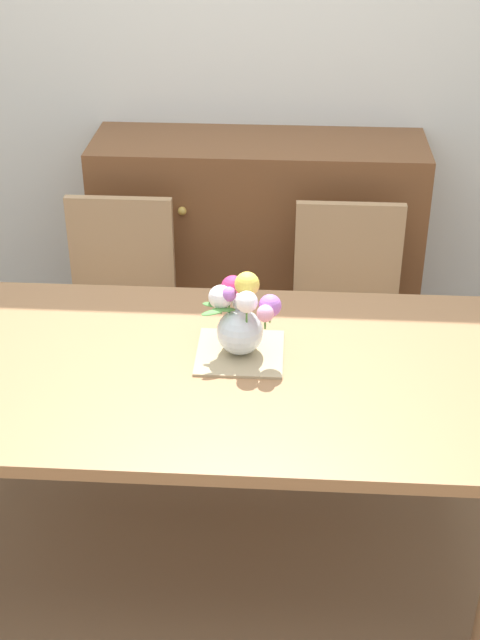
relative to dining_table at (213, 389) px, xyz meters
The scene contains 8 objects.
ground_plane 0.67m from the dining_table, ahead, with size 12.00×12.00×0.00m, color brown.
back_wall 1.76m from the dining_table, 90.00° to the left, with size 7.00×0.10×2.80m, color silver.
dining_table is the anchor object (origin of this frame).
chair_left 0.96m from the dining_table, 118.45° to the left, with size 0.42×0.42×0.90m.
chair_right 0.96m from the dining_table, 61.55° to the left, with size 0.42×0.42×0.90m.
dresser 1.34m from the dining_table, 86.62° to the left, with size 1.40×0.47×1.00m.
placemat 0.14m from the dining_table, 43.82° to the left, with size 0.26×0.26×0.01m, color tan.
flower_vase 0.24m from the dining_table, 46.08° to the left, with size 0.24×0.22×0.26m.
Camera 1 is at (0.22, -2.17, 2.20)m, focal length 49.09 mm.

